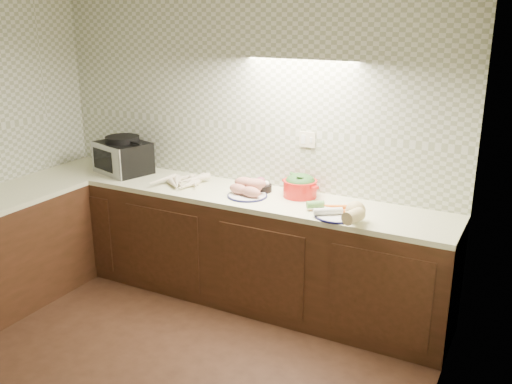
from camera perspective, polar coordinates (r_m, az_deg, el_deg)
The scene contains 8 objects.
room at distance 3.21m, azimuth -16.74°, elevation 5.27°, with size 3.60×3.60×2.60m.
counter at distance 4.50m, azimuth -15.68°, elevation -6.95°, with size 3.60×3.60×0.90m.
toaster_oven at distance 5.17m, azimuth -13.16°, elevation 3.55°, with size 0.54×0.47×0.33m.
parsnip_pile at distance 4.72m, azimuth -7.91°, elevation 1.01°, with size 0.44×0.48×0.09m.
sweet_potato_plate at distance 4.41m, azimuth -0.81°, elevation 0.26°, with size 0.31×0.31×0.14m.
onion_bowl at distance 4.53m, azimuth 0.61°, elevation 0.60°, with size 0.15×0.15×0.12m.
dutch_oven at distance 4.40m, azimuth 4.44°, elevation 0.65°, with size 0.33×0.33×0.18m.
veg_plate at distance 3.98m, azimuth 8.94°, elevation -1.95°, with size 0.52×0.37×0.15m.
Camera 1 is at (2.22, -2.23, 2.28)m, focal length 40.00 mm.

